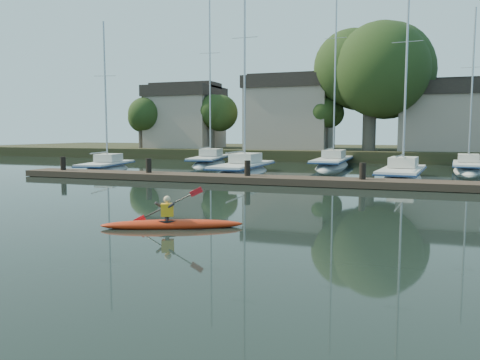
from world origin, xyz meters
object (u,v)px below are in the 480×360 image
(kayak, at_px, (171,222))
(dock, at_px, (303,181))
(sailboat_1, at_px, (243,177))
(sailboat_6, at_px, (332,169))
(sailboat_7, at_px, (468,173))
(sailboat_0, at_px, (107,173))
(sailboat_3, at_px, (402,183))
(sailboat_5, at_px, (210,166))

(kayak, xyz_separation_m, dock, (1.38, 12.04, 0.05))
(sailboat_1, distance_m, sailboat_6, 9.59)
(sailboat_1, distance_m, sailboat_7, 15.95)
(sailboat_0, xyz_separation_m, sailboat_7, (24.18, 8.01, 0.00))
(dock, height_order, sailboat_0, sailboat_0)
(sailboat_0, distance_m, sailboat_7, 25.47)
(sailboat_0, xyz_separation_m, sailboat_6, (14.59, 9.29, -0.01))
(kayak, xyz_separation_m, sailboat_3, (6.26, 16.73, -0.36))
(sailboat_3, bearing_deg, kayak, -103.93)
(sailboat_1, xyz_separation_m, sailboat_3, (9.88, -0.57, 0.00))
(kayak, distance_m, sailboat_5, 26.71)
(sailboat_3, bearing_deg, sailboat_5, 158.25)
(sailboat_0, relative_size, sailboat_6, 0.68)
(sailboat_0, bearing_deg, sailboat_5, 52.52)
(sailboat_5, bearing_deg, kayak, -79.68)
(dock, bearing_deg, sailboat_0, 163.79)
(dock, height_order, sailboat_5, sailboat_5)
(dock, bearing_deg, sailboat_7, 52.96)
(sailboat_1, xyz_separation_m, sailboat_5, (-5.59, 7.77, 0.01))
(sailboat_6, bearing_deg, sailboat_5, -175.78)
(dock, bearing_deg, sailboat_3, 43.81)
(sailboat_0, relative_size, sailboat_5, 0.72)
(sailboat_5, bearing_deg, sailboat_3, -38.18)
(sailboat_3, bearing_deg, sailboat_0, -172.35)
(sailboat_1, height_order, sailboat_7, sailboat_1)
(dock, distance_m, sailboat_7, 15.45)
(kayak, distance_m, sailboat_3, 17.87)
(sailboat_0, height_order, sailboat_6, sailboat_6)
(sailboat_3, xyz_separation_m, sailboat_6, (-5.17, 8.93, 0.00))
(sailboat_3, relative_size, sailboat_5, 0.85)
(sailboat_3, distance_m, sailboat_6, 10.32)
(sailboat_0, height_order, sailboat_1, sailboat_1)
(kayak, distance_m, sailboat_6, 25.69)
(sailboat_1, height_order, sailboat_5, sailboat_5)
(kayak, relative_size, sailboat_1, 0.26)
(sailboat_3, xyz_separation_m, sailboat_5, (-15.47, 8.34, 0.00))
(dock, height_order, sailboat_3, sailboat_3)
(sailboat_7, bearing_deg, sailboat_5, -176.00)
(sailboat_0, xyz_separation_m, sailboat_5, (4.30, 8.71, -0.01))
(kayak, bearing_deg, sailboat_0, 106.74)
(kayak, bearing_deg, sailboat_6, 64.80)
(dock, xyz_separation_m, sailboat_5, (-10.58, 13.03, -0.40))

